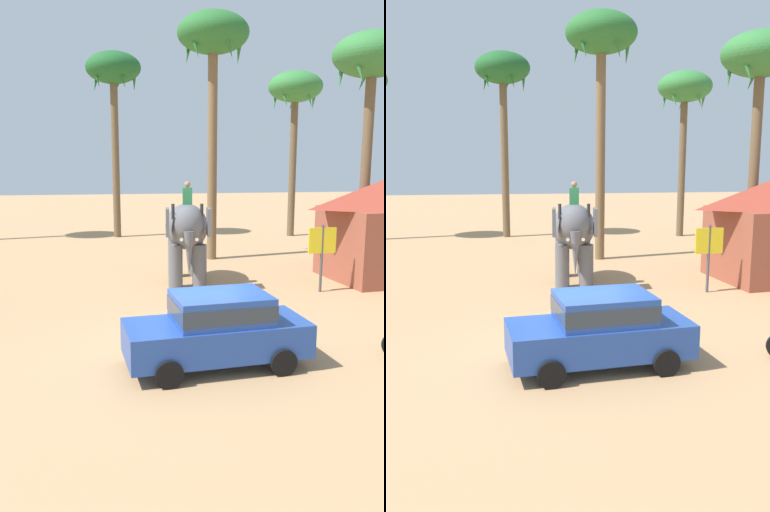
% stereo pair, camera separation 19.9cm
% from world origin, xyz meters
% --- Properties ---
extents(ground_plane, '(120.00, 120.00, 0.00)m').
position_xyz_m(ground_plane, '(0.00, 0.00, 0.00)').
color(ground_plane, tan).
extents(car_sedan_foreground, '(4.24, 2.15, 1.70)m').
position_xyz_m(car_sedan_foreground, '(0.42, -0.77, 0.93)').
color(car_sedan_foreground, '#23479E').
rests_on(car_sedan_foreground, ground).
extents(elephant_with_mahout, '(1.98, 3.96, 3.88)m').
position_xyz_m(elephant_with_mahout, '(1.00, 7.30, 1.99)').
color(elephant_with_mahout, slate).
rests_on(elephant_with_mahout, ground).
extents(palm_tree_behind_elephant, '(3.20, 3.20, 11.04)m').
position_xyz_m(palm_tree_behind_elephant, '(2.92, 11.97, 9.65)').
color(palm_tree_behind_elephant, brown).
rests_on(palm_tree_behind_elephant, ground).
extents(palm_tree_near_hut, '(3.20, 3.20, 9.70)m').
position_xyz_m(palm_tree_near_hut, '(8.81, 8.71, 8.45)').
color(palm_tree_near_hut, brown).
rests_on(palm_tree_near_hut, ground).
extents(palm_tree_far_back, '(3.20, 3.20, 10.77)m').
position_xyz_m(palm_tree_far_back, '(-1.29, 19.91, 9.41)').
color(palm_tree_far_back, brown).
rests_on(palm_tree_far_back, ground).
extents(palm_tree_leaning_seaward, '(3.20, 3.20, 9.78)m').
position_xyz_m(palm_tree_leaning_seaward, '(9.30, 18.65, 8.52)').
color(palm_tree_leaning_seaward, brown).
rests_on(palm_tree_leaning_seaward, ground).
extents(signboard_yellow, '(1.00, 0.10, 2.40)m').
position_xyz_m(signboard_yellow, '(5.48, 5.22, 1.69)').
color(signboard_yellow, '#4C4C51').
rests_on(signboard_yellow, ground).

